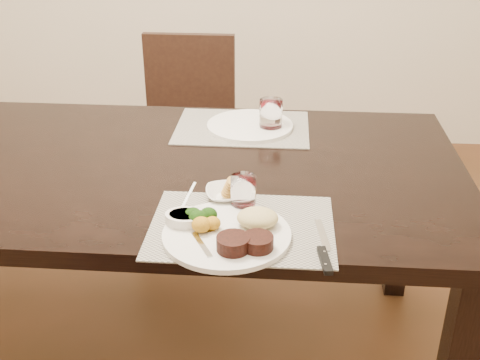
# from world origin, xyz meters

# --- Properties ---
(ground_plane) EXTENTS (4.50, 4.50, 0.00)m
(ground_plane) POSITION_xyz_m (0.00, 0.00, 0.00)
(ground_plane) COLOR #402A14
(ground_plane) RESTS_ON ground
(dining_table) EXTENTS (2.00, 1.00, 0.75)m
(dining_table) POSITION_xyz_m (0.00, 0.00, 0.67)
(dining_table) COLOR black
(dining_table) RESTS_ON ground
(chair_far) EXTENTS (0.42, 0.42, 0.90)m
(chair_far) POSITION_xyz_m (0.00, 0.93, 0.50)
(chair_far) COLOR black
(chair_far) RESTS_ON ground
(placemat_near) EXTENTS (0.46, 0.34, 0.00)m
(placemat_near) POSITION_xyz_m (0.35, -0.36, 0.75)
(placemat_near) COLOR gray
(placemat_near) RESTS_ON dining_table
(placemat_far) EXTENTS (0.46, 0.34, 0.00)m
(placemat_far) POSITION_xyz_m (0.30, 0.30, 0.75)
(placemat_far) COLOR gray
(placemat_far) RESTS_ON dining_table
(dinner_plate) EXTENTS (0.31, 0.31, 0.06)m
(dinner_plate) POSITION_xyz_m (0.33, -0.41, 0.77)
(dinner_plate) COLOR silver
(dinner_plate) RESTS_ON placemat_near
(napkin_fork) EXTENTS (0.15, 0.18, 0.02)m
(napkin_fork) POSITION_xyz_m (0.27, -0.45, 0.76)
(napkin_fork) COLOR white
(napkin_fork) RESTS_ON placemat_near
(steak_knife) EXTENTS (0.04, 0.24, 0.01)m
(steak_knife) POSITION_xyz_m (0.55, -0.47, 0.76)
(steak_knife) COLOR silver
(steak_knife) RESTS_ON placemat_near
(cracker_bowl) EXTENTS (0.14, 0.14, 0.05)m
(cracker_bowl) POSITION_xyz_m (0.30, -0.22, 0.77)
(cracker_bowl) COLOR silver
(cracker_bowl) RESTS_ON placemat_near
(sauce_ramekin) EXTENTS (0.10, 0.15, 0.08)m
(sauce_ramekin) POSITION_xyz_m (0.21, -0.37, 0.78)
(sauce_ramekin) COLOR silver
(sauce_ramekin) RESTS_ON placemat_near
(wine_glass_near) EXTENTS (0.07, 0.07, 0.09)m
(wine_glass_near) POSITION_xyz_m (0.35, -0.26, 0.79)
(wine_glass_near) COLOR silver
(wine_glass_near) RESTS_ON placemat_near
(far_plate) EXTENTS (0.30, 0.30, 0.01)m
(far_plate) POSITION_xyz_m (0.33, 0.30, 0.76)
(far_plate) COLOR silver
(far_plate) RESTS_ON placemat_far
(wine_glass_far) EXTENTS (0.08, 0.08, 0.11)m
(wine_glass_far) POSITION_xyz_m (0.40, 0.29, 0.80)
(wine_glass_far) COLOR silver
(wine_glass_far) RESTS_ON placemat_far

